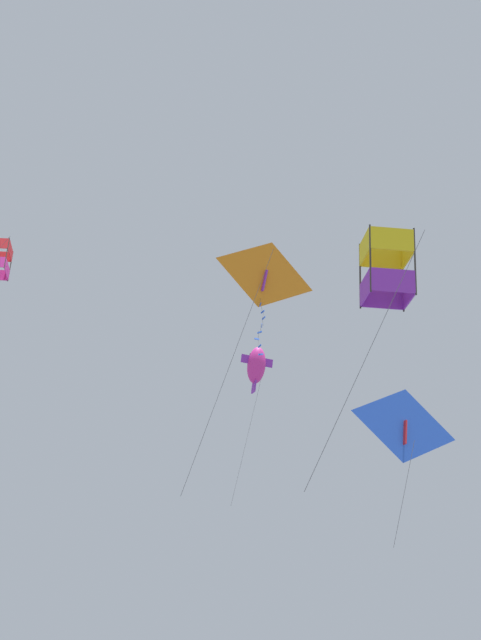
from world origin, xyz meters
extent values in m
pyramid|color=blue|center=(9.55, -3.59, 26.30)|extent=(2.56, 1.85, 1.68)
cube|color=red|center=(9.44, -3.41, 26.14)|extent=(0.48, 0.73, 0.92)
cube|color=red|center=(9.64, -3.74, 27.02)|extent=(0.62, 0.43, 0.19)
cylinder|color=#47474C|center=(9.28, -3.91, 23.83)|extent=(1.00, 0.35, 3.28)
cube|color=red|center=(-6.91, 0.01, 39.39)|extent=(1.02, 0.30, 0.54)
cube|color=red|center=(-6.32, -0.39, 39.31)|extent=(0.23, 1.08, 0.70)
cube|color=#DB2D93|center=(-6.35, -0.23, 38.31)|extent=(0.23, 1.08, 0.70)
cylinder|color=#332D28|center=(-6.42, 0.19, 38.89)|extent=(0.10, 0.31, 1.62)
cylinder|color=#332D28|center=(-6.24, -0.80, 38.73)|extent=(0.10, 0.31, 1.62)
ellipsoid|color=#DB2D93|center=(3.64, 10.51, 40.40)|extent=(1.55, 1.87, 2.20)
cube|color=purple|center=(3.20, 10.21, 40.62)|extent=(0.76, 0.50, 0.43)
cube|color=purple|center=(4.16, 10.62, 40.62)|extent=(0.76, 0.50, 0.43)
cube|color=purple|center=(3.44, 10.97, 39.31)|extent=(0.39, 0.80, 0.84)
sphere|color=black|center=(3.36, 10.48, 41.15)|extent=(0.23, 0.25, 0.21)
sphere|color=black|center=(3.86, 10.69, 41.15)|extent=(0.23, 0.25, 0.21)
cylinder|color=#47474C|center=(3.14, 10.21, 35.55)|extent=(1.66, 0.56, 7.19)
pyramid|color=orange|center=(5.40, -4.19, 32.74)|extent=(2.79, 2.22, 1.57)
cube|color=purple|center=(5.27, -3.98, 32.62)|extent=(0.56, 0.84, 1.01)
cube|color=purple|center=(5.58, -4.48, 33.40)|extent=(0.65, 0.47, 0.18)
cylinder|color=#47474C|center=(5.19, -3.86, 31.79)|extent=(0.03, 0.02, 0.32)
cube|color=blue|center=(5.20, -3.88, 31.64)|extent=(0.08, 0.17, 0.06)
cylinder|color=#47474C|center=(5.23, -3.86, 31.48)|extent=(0.05, 0.08, 0.32)
cube|color=blue|center=(5.27, -3.84, 31.32)|extent=(0.14, 0.13, 0.06)
cylinder|color=#47474C|center=(5.29, -3.85, 31.16)|extent=(0.03, 0.04, 0.32)
cube|color=blue|center=(5.30, -3.86, 31.00)|extent=(0.13, 0.14, 0.06)
cylinder|color=#47474C|center=(5.27, -3.85, 30.84)|extent=(0.03, 0.08, 0.32)
cube|color=blue|center=(5.23, -3.84, 30.69)|extent=(0.05, 0.17, 0.06)
cylinder|color=#47474C|center=(5.19, -3.85, 30.53)|extent=(0.03, 0.09, 0.32)
cube|color=blue|center=(5.15, -3.86, 30.37)|extent=(0.16, 0.08, 0.06)
cylinder|color=#47474C|center=(5.11, -3.87, 30.21)|extent=(0.04, 0.10, 0.32)
cube|color=blue|center=(5.06, -3.89, 30.05)|extent=(0.16, 0.08, 0.06)
cylinder|color=#47474C|center=(5.10, -3.89, 29.90)|extent=(0.02, 0.10, 0.32)
cube|color=blue|center=(5.15, -3.88, 29.74)|extent=(0.12, 0.14, 0.06)
cylinder|color=#47474C|center=(5.16, -3.85, 29.58)|extent=(0.07, 0.04, 0.32)
cube|color=blue|center=(5.18, -3.82, 29.42)|extent=(0.17, 0.03, 0.06)
cylinder|color=#47474C|center=(4.35, -5.38, 27.85)|extent=(3.07, 1.68, 8.20)
cube|color=yellow|center=(9.11, -8.70, 28.66)|extent=(1.26, 0.54, 0.63)
cube|color=yellow|center=(9.37, -9.82, 28.23)|extent=(1.26, 0.54, 0.63)
cube|color=yellow|center=(8.64, -9.40, 28.44)|extent=(0.35, 1.36, 1.05)
cube|color=yellow|center=(9.84, -9.12, 28.44)|extent=(0.35, 1.36, 1.05)
cube|color=purple|center=(9.01, -8.28, 27.51)|extent=(1.26, 0.54, 0.63)
cube|color=purple|center=(9.27, -9.40, 27.08)|extent=(1.26, 0.54, 0.63)
cube|color=purple|center=(8.54, -8.97, 27.29)|extent=(0.35, 1.36, 1.05)
cube|color=purple|center=(9.74, -8.70, 27.29)|extent=(0.35, 1.36, 1.05)
cylinder|color=#332D28|center=(8.46, -8.63, 28.09)|extent=(0.21, 0.74, 1.87)
cylinder|color=#332D28|center=(9.66, -8.35, 28.09)|extent=(0.21, 0.74, 1.87)
cylinder|color=#332D28|center=(8.72, -9.75, 27.65)|extent=(0.21, 0.74, 1.87)
cylinder|color=#332D28|center=(9.92, -9.47, 27.65)|extent=(0.21, 0.74, 1.87)
cylinder|color=#47474C|center=(8.32, -10.44, 23.83)|extent=(3.45, 1.62, 6.32)
camera|label=1|loc=(7.26, -27.05, 10.45)|focal=50.36mm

